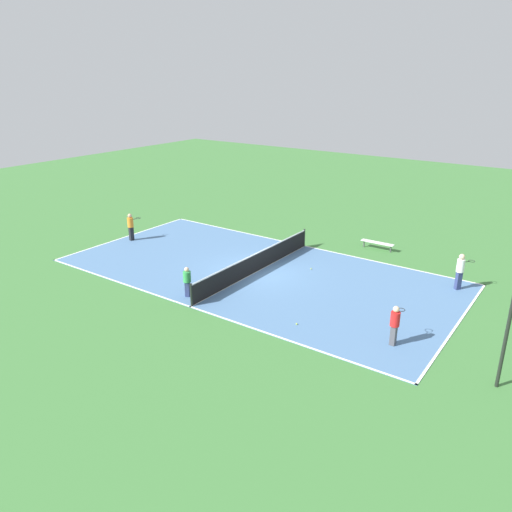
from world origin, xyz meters
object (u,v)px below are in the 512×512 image
(player_far_green, at_px, (187,280))
(fence_post_back_right, at_px, (511,313))
(tennis_net, at_px, (256,262))
(player_coach_red, at_px, (395,323))
(tennis_ball_far_baseline, at_px, (311,269))
(tennis_ball_left_sideline, at_px, (396,325))
(bench, at_px, (377,243))
(player_center_orange, at_px, (131,225))
(tennis_ball_midcourt, at_px, (297,324))
(player_near_white, at_px, (460,269))

(player_far_green, height_order, fence_post_back_right, fence_post_back_right)
(tennis_net, distance_m, player_coach_red, 9.08)
(player_far_green, distance_m, tennis_ball_far_baseline, 6.99)
(player_far_green, height_order, tennis_ball_left_sideline, player_far_green)
(bench, distance_m, fence_post_back_right, 13.86)
(tennis_net, height_order, player_center_orange, player_center_orange)
(player_center_orange, xyz_separation_m, fence_post_back_right, (3.45, 21.70, 1.72))
(player_far_green, relative_size, tennis_ball_midcourt, 21.16)
(player_far_green, bearing_deg, tennis_ball_left_sideline, -98.84)
(player_coach_red, bearing_deg, player_near_white, -5.29)
(tennis_ball_far_baseline, bearing_deg, player_coach_red, 52.03)
(bench, xyz_separation_m, player_coach_red, (10.03, 4.78, 0.55))
(player_far_green, xyz_separation_m, tennis_ball_midcourt, (-0.50, 5.59, -0.77))
(bench, relative_size, player_near_white, 1.09)
(tennis_ball_left_sideline, bearing_deg, fence_post_back_right, 63.97)
(player_center_orange, xyz_separation_m, player_near_white, (-3.97, 18.52, 0.07))
(player_near_white, height_order, tennis_ball_left_sideline, player_near_white)
(tennis_net, relative_size, player_near_white, 5.60)
(fence_post_back_right, bearing_deg, player_far_green, -87.09)
(tennis_ball_midcourt, distance_m, fence_post_back_right, 8.09)
(tennis_net, distance_m, fence_post_back_right, 13.07)
(tennis_net, relative_size, fence_post_back_right, 1.85)
(player_far_green, height_order, player_near_white, player_near_white)
(tennis_net, distance_m, tennis_ball_left_sideline, 8.29)
(player_far_green, height_order, tennis_ball_far_baseline, player_far_green)
(tennis_ball_midcourt, relative_size, tennis_ball_left_sideline, 1.00)
(tennis_net, relative_size, tennis_ball_far_baseline, 147.59)
(player_center_orange, bearing_deg, bench, -54.16)
(tennis_net, relative_size, player_center_orange, 5.94)
(tennis_net, xyz_separation_m, bench, (-7.01, 3.78, -0.18))
(player_near_white, bearing_deg, player_center_orange, 139.26)
(fence_post_back_right, bearing_deg, player_coach_red, -98.90)
(bench, distance_m, tennis_ball_left_sideline, 9.61)
(tennis_ball_far_baseline, xyz_separation_m, fence_post_back_right, (5.57, 10.18, 2.65))
(player_coach_red, relative_size, fence_post_back_right, 0.30)
(player_coach_red, relative_size, tennis_ball_far_baseline, 23.79)
(tennis_ball_midcourt, xyz_separation_m, fence_post_back_right, (-0.17, 7.64, 2.65))
(player_center_orange, bearing_deg, tennis_ball_left_sideline, -87.38)
(player_center_orange, relative_size, tennis_ball_far_baseline, 24.86)
(player_far_green, bearing_deg, bench, -48.11)
(tennis_net, distance_m, player_center_orange, 9.34)
(tennis_ball_left_sideline, bearing_deg, tennis_net, -100.74)
(bench, distance_m, player_near_white, 6.33)
(player_coach_red, xyz_separation_m, tennis_ball_midcourt, (0.77, -3.82, -0.89))
(bench, bearing_deg, player_center_orange, -151.29)
(player_far_green, relative_size, player_coach_red, 0.89)
(bench, height_order, tennis_ball_midcourt, bench)
(bench, height_order, tennis_ball_far_baseline, bench)
(player_near_white, relative_size, tennis_ball_midcourt, 26.35)
(tennis_ball_midcourt, relative_size, tennis_ball_far_baseline, 1.00)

